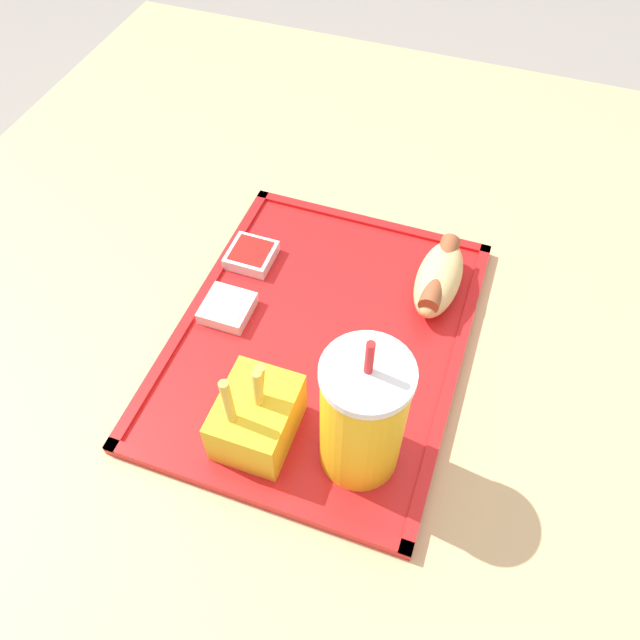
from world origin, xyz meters
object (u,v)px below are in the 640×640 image
object	(u,v)px
sauce_cup_mayo	(227,308)
hot_dog_far	(439,277)
fries_carton	(257,417)
sauce_cup_ketchup	(251,255)
soda_cup	(363,417)

from	to	relation	value
sauce_cup_mayo	hot_dog_far	bearing A→B (deg)	116.68
fries_carton	sauce_cup_ketchup	distance (m)	0.23
sauce_cup_ketchup	soda_cup	bearing A→B (deg)	44.61
fries_carton	sauce_cup_ketchup	size ratio (longest dim) A/B	2.10
fries_carton	sauce_cup_mayo	xyz separation A→B (m)	(-0.12, -0.09, -0.02)
hot_dog_far	sauce_cup_mayo	size ratio (longest dim) A/B	2.18
soda_cup	fries_carton	bearing A→B (deg)	-84.22
hot_dog_far	fries_carton	bearing A→B (deg)	-27.64
sauce_cup_mayo	sauce_cup_ketchup	distance (m)	0.08
soda_cup	fries_carton	xyz separation A→B (m)	(0.01, -0.10, -0.04)
soda_cup	sauce_cup_mayo	xyz separation A→B (m)	(-0.11, -0.19, -0.07)
sauce_cup_mayo	soda_cup	bearing A→B (deg)	58.50
hot_dog_far	sauce_cup_ketchup	xyz separation A→B (m)	(0.02, -0.22, -0.02)
soda_cup	fries_carton	size ratio (longest dim) A/B	1.66
sauce_cup_mayo	sauce_cup_ketchup	bearing A→B (deg)	-175.29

